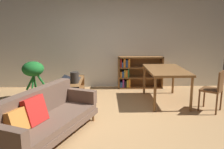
% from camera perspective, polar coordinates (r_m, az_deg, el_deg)
% --- Properties ---
extents(ground_plane, '(8.16, 8.16, 0.00)m').
position_cam_1_polar(ground_plane, '(4.42, -1.04, -11.69)').
color(ground_plane, tan).
extents(back_wall_panel, '(6.80, 0.10, 2.70)m').
position_cam_1_polar(back_wall_panel, '(6.76, -1.34, 8.33)').
color(back_wall_panel, silver).
rests_on(back_wall_panel, ground_plane).
extents(fabric_couch, '(1.47, 2.08, 0.76)m').
position_cam_1_polar(fabric_couch, '(3.90, -16.16, -9.71)').
color(fabric_couch, brown).
rests_on(fabric_couch, ground_plane).
extents(media_console, '(0.36, 1.26, 0.52)m').
position_cam_1_polar(media_console, '(5.57, -9.06, -4.06)').
color(media_console, brown).
rests_on(media_console, ground_plane).
extents(open_laptop, '(0.40, 0.33, 0.08)m').
position_cam_1_polar(open_laptop, '(5.63, -9.46, -0.91)').
color(open_laptop, '#333338').
rests_on(open_laptop, media_console).
extents(desk_speaker, '(0.18, 0.18, 0.24)m').
position_cam_1_polar(desk_speaker, '(5.24, -9.01, -0.71)').
color(desk_speaker, '#2D2823').
rests_on(desk_speaker, media_console).
extents(potted_floor_plant, '(0.59, 0.51, 0.92)m').
position_cam_1_polar(potted_floor_plant, '(5.95, -18.41, 0.38)').
color(potted_floor_plant, brown).
rests_on(potted_floor_plant, ground_plane).
extents(dining_table, '(0.86, 1.44, 0.77)m').
position_cam_1_polar(dining_table, '(5.59, 12.82, 0.54)').
color(dining_table, brown).
rests_on(dining_table, ground_plane).
extents(dining_chair_near, '(0.54, 0.54, 0.86)m').
position_cam_1_polar(dining_chair_near, '(5.28, 23.44, -3.10)').
color(dining_chair_near, brown).
rests_on(dining_chair_near, ground_plane).
extents(bookshelf, '(1.26, 0.30, 0.90)m').
position_cam_1_polar(bookshelf, '(6.77, 5.96, 0.54)').
color(bookshelf, brown).
rests_on(bookshelf, ground_plane).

